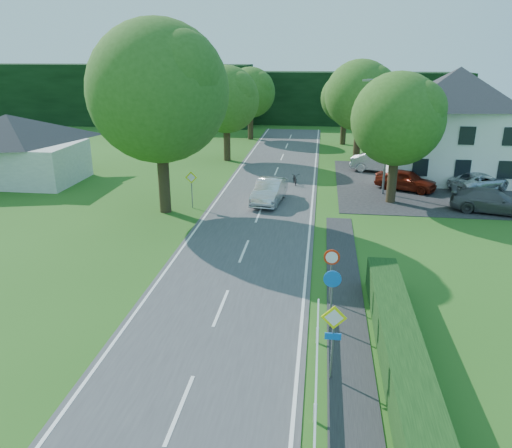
# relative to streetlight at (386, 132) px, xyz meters

# --- Properties ---
(road) EXTENTS (7.00, 80.00, 0.04)m
(road) POSITION_rel_streetlight_xyz_m (-8.06, -10.00, -4.44)
(road) COLOR #3D3D40
(road) RESTS_ON ground
(parking_pad) EXTENTS (14.00, 16.00, 0.04)m
(parking_pad) POSITION_rel_streetlight_xyz_m (3.94, 3.00, -4.44)
(parking_pad) COLOR black
(parking_pad) RESTS_ON ground
(line_edge_left) EXTENTS (0.12, 80.00, 0.01)m
(line_edge_left) POSITION_rel_streetlight_xyz_m (-11.31, -10.00, -4.42)
(line_edge_left) COLOR white
(line_edge_left) RESTS_ON road
(line_edge_right) EXTENTS (0.12, 80.00, 0.01)m
(line_edge_right) POSITION_rel_streetlight_xyz_m (-4.81, -10.00, -4.42)
(line_edge_right) COLOR white
(line_edge_right) RESTS_ON road
(line_centre) EXTENTS (0.12, 80.00, 0.01)m
(line_centre) POSITION_rel_streetlight_xyz_m (-8.06, -10.00, -4.42)
(line_centre) COLOR white
(line_centre) RESTS_ON road
(tree_main) EXTENTS (9.40, 9.40, 11.64)m
(tree_main) POSITION_rel_streetlight_xyz_m (-14.06, -6.00, 1.36)
(tree_main) COLOR #2B5319
(tree_main) RESTS_ON ground
(tree_left_far) EXTENTS (7.00, 7.00, 8.58)m
(tree_left_far) POSITION_rel_streetlight_xyz_m (-13.06, 10.00, -0.17)
(tree_left_far) COLOR #2B5319
(tree_left_far) RESTS_ON ground
(tree_right_far) EXTENTS (7.40, 7.40, 9.09)m
(tree_right_far) POSITION_rel_streetlight_xyz_m (-1.06, 12.00, 0.08)
(tree_right_far) COLOR #2B5319
(tree_right_far) RESTS_ON ground
(tree_left_back) EXTENTS (6.60, 6.60, 8.07)m
(tree_left_back) POSITION_rel_streetlight_xyz_m (-12.56, 22.00, -0.43)
(tree_left_back) COLOR #2B5319
(tree_left_back) RESTS_ON ground
(tree_right_back) EXTENTS (6.20, 6.20, 7.56)m
(tree_right_back) POSITION_rel_streetlight_xyz_m (-2.06, 20.00, -0.68)
(tree_right_back) COLOR #2B5319
(tree_right_back) RESTS_ON ground
(tree_right_mid) EXTENTS (7.00, 7.00, 8.58)m
(tree_right_mid) POSITION_rel_streetlight_xyz_m (0.44, -2.00, -0.17)
(tree_right_mid) COLOR #2B5319
(tree_right_mid) RESTS_ON ground
(treeline_left) EXTENTS (44.00, 6.00, 8.00)m
(treeline_left) POSITION_rel_streetlight_xyz_m (-36.06, 32.00, -0.46)
(treeline_left) COLOR black
(treeline_left) RESTS_ON ground
(treeline_right) EXTENTS (30.00, 5.00, 7.00)m
(treeline_right) POSITION_rel_streetlight_xyz_m (-0.06, 36.00, -0.96)
(treeline_right) COLOR black
(treeline_right) RESTS_ON ground
(bungalow_left) EXTENTS (11.00, 6.50, 5.20)m
(bungalow_left) POSITION_rel_streetlight_xyz_m (-28.06, 0.00, -1.75)
(bungalow_left) COLOR #B0B1AC
(bungalow_left) RESTS_ON ground
(house_white) EXTENTS (10.60, 8.40, 8.60)m
(house_white) POSITION_rel_streetlight_xyz_m (5.94, 6.00, -0.06)
(house_white) COLOR white
(house_white) RESTS_ON ground
(streetlight) EXTENTS (2.03, 0.18, 8.00)m
(streetlight) POSITION_rel_streetlight_xyz_m (0.00, 0.00, 0.00)
(streetlight) COLOR slate
(streetlight) RESTS_ON ground
(sign_priority_right) EXTENTS (0.78, 0.09, 2.59)m
(sign_priority_right) POSITION_rel_streetlight_xyz_m (-3.76, -22.02, -2.67)
(sign_priority_right) COLOR slate
(sign_priority_right) RESTS_ON ground
(sign_roundabout) EXTENTS (0.64, 0.08, 2.37)m
(sign_roundabout) POSITION_rel_streetlight_xyz_m (-3.76, -19.02, -2.79)
(sign_roundabout) COLOR slate
(sign_roundabout) RESTS_ON ground
(sign_speed_limit) EXTENTS (0.64, 0.11, 2.37)m
(sign_speed_limit) POSITION_rel_streetlight_xyz_m (-3.76, -17.03, -2.70)
(sign_speed_limit) COLOR slate
(sign_speed_limit) RESTS_ON ground
(sign_priority_left) EXTENTS (0.78, 0.09, 2.44)m
(sign_priority_left) POSITION_rel_streetlight_xyz_m (-12.56, -5.02, -2.75)
(sign_priority_left) COLOR slate
(sign_priority_left) RESTS_ON ground
(moving_car) EXTENTS (2.17, 4.91, 1.57)m
(moving_car) POSITION_rel_streetlight_xyz_m (-7.71, -3.18, -3.64)
(moving_car) COLOR silver
(moving_car) RESTS_ON road
(motorcycle) EXTENTS (0.84, 1.72, 0.87)m
(motorcycle) POSITION_rel_streetlight_xyz_m (-6.26, 1.92, -3.99)
(motorcycle) COLOR black
(motorcycle) RESTS_ON road
(parked_car_red) EXTENTS (4.70, 3.53, 1.49)m
(parked_car_red) POSITION_rel_streetlight_xyz_m (1.89, 1.28, -3.68)
(parked_car_red) COLOR #65170B
(parked_car_red) RESTS_ON parking_pad
(parked_car_silver_a) EXTENTS (5.11, 2.71, 1.60)m
(parked_car_silver_a) POSITION_rel_streetlight_xyz_m (0.62, 7.00, -3.62)
(parked_car_silver_a) COLOR #B5B5BA
(parked_car_silver_a) RESTS_ON parking_pad
(parked_car_grey) EXTENTS (5.34, 3.16, 1.45)m
(parked_car_grey) POSITION_rel_streetlight_xyz_m (6.50, -3.50, -3.70)
(parked_car_grey) COLOR #4E4D52
(parked_car_grey) RESTS_ON parking_pad
(parked_car_silver_b) EXTENTS (5.15, 4.38, 1.31)m
(parked_car_silver_b) POSITION_rel_streetlight_xyz_m (7.26, 1.95, -3.77)
(parked_car_silver_b) COLOR silver
(parked_car_silver_b) RESTS_ON parking_pad
(parasol) EXTENTS (2.16, 2.19, 1.68)m
(parasol) POSITION_rel_streetlight_xyz_m (5.43, 4.06, -3.58)
(parasol) COLOR #B20E12
(parasol) RESTS_ON parking_pad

